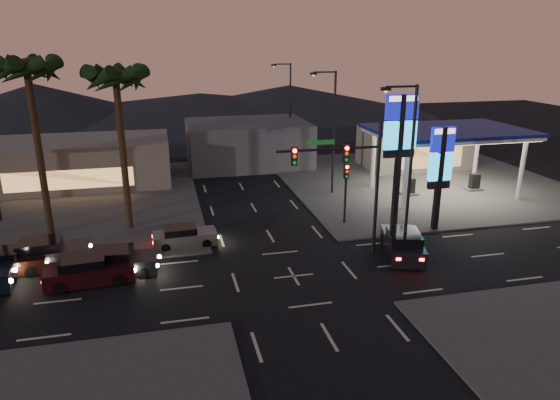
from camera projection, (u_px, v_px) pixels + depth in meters
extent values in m
plane|color=black|center=(294.00, 276.00, 27.11)|extent=(140.00, 140.00, 0.00)
cube|color=#47443F|center=(418.00, 180.00, 45.43)|extent=(24.00, 24.00, 0.12)
cube|color=#47443F|center=(40.00, 206.00, 38.41)|extent=(24.00, 24.00, 0.12)
cylinder|color=silver|center=(406.00, 177.00, 37.10)|extent=(0.36, 0.36, 5.00)
cylinder|color=silver|center=(522.00, 170.00, 39.30)|extent=(0.36, 0.36, 5.00)
cylinder|color=silver|center=(373.00, 160.00, 42.66)|extent=(0.36, 0.36, 5.00)
cylinder|color=silver|center=(477.00, 154.00, 44.86)|extent=(0.36, 0.36, 5.00)
cube|color=silver|center=(448.00, 132.00, 40.16)|extent=(12.00, 8.00, 0.50)
cube|color=white|center=(448.00, 136.00, 40.25)|extent=(11.60, 7.60, 0.06)
cube|color=navy|center=(448.00, 130.00, 40.11)|extent=(12.20, 8.20, 0.25)
cube|color=black|center=(410.00, 187.00, 40.84)|extent=(0.80, 0.50, 1.40)
cube|color=black|center=(474.00, 182.00, 42.16)|extent=(0.80, 0.50, 1.40)
cube|color=#726B5B|center=(414.00, 148.00, 49.91)|extent=(10.00, 6.00, 4.00)
cube|color=black|center=(398.00, 164.00, 32.70)|extent=(0.35, 0.35, 9.00)
cube|color=#0D1399|center=(402.00, 107.00, 31.57)|extent=(2.20, 0.30, 1.60)
cube|color=white|center=(403.00, 98.00, 31.40)|extent=(1.98, 0.32, 0.35)
cube|color=#18A5EC|center=(400.00, 135.00, 32.12)|extent=(2.20, 0.30, 1.80)
cube|color=black|center=(399.00, 153.00, 32.49)|extent=(2.09, 0.28, 0.50)
cube|color=black|center=(439.00, 180.00, 32.63)|extent=(0.35, 0.35, 7.00)
cube|color=#0D1399|center=(443.00, 139.00, 31.80)|extent=(1.60, 0.30, 1.60)
cube|color=white|center=(444.00, 131.00, 31.63)|extent=(1.44, 0.32, 0.35)
cube|color=#18A5EC|center=(440.00, 167.00, 32.35)|extent=(1.60, 0.30, 1.80)
cube|color=black|center=(438.00, 185.00, 32.72)|extent=(1.52, 0.28, 0.50)
cylinder|color=black|center=(377.00, 189.00, 28.95)|extent=(0.20, 0.20, 8.00)
cylinder|color=black|center=(329.00, 149.00, 27.53)|extent=(6.00, 0.14, 0.14)
cube|color=#0C3F14|center=(321.00, 142.00, 27.30)|extent=(1.60, 0.05, 0.25)
cube|color=black|center=(346.00, 154.00, 27.84)|extent=(0.32, 0.25, 1.00)
sphere|color=#FF0C07|center=(347.00, 148.00, 27.60)|extent=(0.22, 0.22, 0.22)
sphere|color=orange|center=(347.00, 154.00, 27.70)|extent=(0.20, 0.20, 0.20)
sphere|color=#0CB226|center=(347.00, 160.00, 27.80)|extent=(0.20, 0.20, 0.20)
cube|color=black|center=(294.00, 156.00, 27.18)|extent=(0.32, 0.25, 1.00)
sphere|color=#FF0C07|center=(295.00, 151.00, 26.94)|extent=(0.22, 0.22, 0.22)
sphere|color=orange|center=(295.00, 157.00, 27.04)|extent=(0.20, 0.20, 0.20)
sphere|color=#0CB226|center=(295.00, 163.00, 27.14)|extent=(0.20, 0.20, 0.20)
cylinder|color=black|center=(345.00, 197.00, 34.19)|extent=(0.16, 0.16, 4.00)
cube|color=black|center=(346.00, 171.00, 33.64)|extent=(0.32, 0.25, 1.00)
sphere|color=#FF0C07|center=(347.00, 167.00, 33.40)|extent=(0.22, 0.22, 0.22)
sphere|color=orange|center=(347.00, 172.00, 33.51)|extent=(0.20, 0.20, 0.20)
sphere|color=#0CB226|center=(347.00, 177.00, 33.61)|extent=(0.20, 0.20, 0.20)
cylinder|color=black|center=(410.00, 175.00, 28.05)|extent=(0.18, 0.18, 10.00)
cylinder|color=black|center=(402.00, 87.00, 26.35)|extent=(1.80, 0.12, 0.12)
cube|color=black|center=(386.00, 89.00, 26.19)|extent=(0.50, 0.25, 0.18)
sphere|color=#FFCC8C|center=(386.00, 91.00, 26.22)|extent=(0.20, 0.20, 0.20)
cylinder|color=black|center=(334.00, 135.00, 40.09)|extent=(0.18, 0.18, 10.00)
cylinder|color=black|center=(325.00, 72.00, 38.40)|extent=(1.80, 0.12, 0.12)
cube|color=black|center=(314.00, 74.00, 38.23)|extent=(0.50, 0.25, 0.18)
sphere|color=#FFCC8C|center=(314.00, 75.00, 38.27)|extent=(0.20, 0.20, 0.20)
cylinder|color=black|center=(290.00, 112.00, 53.07)|extent=(0.18, 0.18, 10.00)
cylinder|color=black|center=(282.00, 64.00, 51.37)|extent=(1.80, 0.12, 0.12)
cube|color=black|center=(274.00, 65.00, 51.21)|extent=(0.50, 0.25, 0.18)
sphere|color=#FFCC8C|center=(274.00, 66.00, 51.24)|extent=(0.20, 0.20, 0.20)
cylinder|color=black|center=(123.00, 155.00, 32.38)|extent=(0.44, 0.44, 10.20)
sphere|color=black|center=(115.00, 75.00, 30.82)|extent=(0.90, 0.90, 0.90)
cone|color=black|center=(137.00, 79.00, 31.20)|extent=(0.90, 2.74, 1.91)
cone|color=black|center=(132.00, 78.00, 31.97)|extent=(2.57, 2.57, 1.91)
cone|color=black|center=(117.00, 78.00, 32.12)|extent=(2.74, 0.90, 1.91)
cone|color=black|center=(102.00, 79.00, 31.57)|extent=(2.57, 2.57, 1.91)
cone|color=black|center=(94.00, 80.00, 30.63)|extent=(0.90, 2.74, 1.91)
cone|color=black|center=(99.00, 81.00, 29.86)|extent=(2.57, 2.57, 1.91)
cone|color=black|center=(114.00, 81.00, 29.71)|extent=(2.74, 0.90, 1.91)
cone|color=black|center=(130.00, 81.00, 30.27)|extent=(2.57, 2.57, 1.91)
cylinder|color=black|center=(40.00, 155.00, 31.19)|extent=(0.44, 0.44, 10.80)
sphere|color=black|center=(26.00, 66.00, 29.54)|extent=(0.90, 0.90, 0.90)
cone|color=black|center=(50.00, 71.00, 29.92)|extent=(0.90, 2.74, 1.91)
cone|color=black|center=(47.00, 70.00, 30.69)|extent=(2.57, 2.57, 1.91)
cone|color=black|center=(32.00, 70.00, 30.84)|extent=(2.74, 0.90, 1.91)
cone|color=black|center=(14.00, 70.00, 30.28)|extent=(2.57, 2.57, 1.91)
cone|color=black|center=(3.00, 71.00, 29.35)|extent=(0.90, 2.74, 1.91)
cone|color=black|center=(6.00, 72.00, 28.58)|extent=(2.57, 2.57, 1.91)
cone|color=black|center=(21.00, 72.00, 28.43)|extent=(2.74, 0.90, 1.91)
cone|color=black|center=(40.00, 72.00, 28.98)|extent=(2.57, 2.57, 1.91)
cube|color=#726B5B|center=(76.00, 162.00, 43.81)|extent=(16.00, 8.00, 4.00)
cube|color=#4C4C51|center=(248.00, 143.00, 50.97)|extent=(12.00, 9.00, 4.40)
cone|color=black|center=(36.00, 104.00, 76.30)|extent=(40.00, 40.00, 6.00)
cone|color=black|center=(289.00, 100.00, 85.24)|extent=(50.00, 50.00, 5.00)
cone|color=black|center=(201.00, 106.00, 82.10)|extent=(60.00, 60.00, 4.00)
cube|color=black|center=(118.00, 264.00, 27.28)|extent=(4.51, 2.28, 0.89)
cube|color=black|center=(111.00, 255.00, 27.07)|extent=(2.33, 1.90, 0.64)
cylinder|color=black|center=(146.00, 260.00, 28.31)|extent=(0.65, 0.30, 0.63)
cylinder|color=black|center=(142.00, 273.00, 26.73)|extent=(0.65, 0.30, 0.63)
cylinder|color=black|center=(96.00, 263.00, 27.98)|extent=(0.65, 0.30, 0.63)
cylinder|color=black|center=(89.00, 276.00, 26.40)|extent=(0.65, 0.30, 0.63)
sphere|color=#FFF2BF|center=(159.00, 257.00, 28.08)|extent=(0.22, 0.22, 0.22)
sphere|color=#FFF2BF|center=(157.00, 266.00, 26.96)|extent=(0.22, 0.22, 0.22)
cube|color=#FF140A|center=(79.00, 259.00, 27.54)|extent=(0.10, 0.25, 0.14)
cube|color=#FF140A|center=(74.00, 269.00, 26.42)|extent=(0.10, 0.25, 0.14)
cube|color=black|center=(90.00, 273.00, 26.26)|extent=(4.61, 2.27, 0.91)
cube|color=black|center=(82.00, 263.00, 25.98)|extent=(2.38, 1.92, 0.66)
cylinder|color=black|center=(118.00, 266.00, 27.54)|extent=(0.67, 0.30, 0.65)
cylinder|color=black|center=(119.00, 280.00, 25.98)|extent=(0.67, 0.30, 0.65)
cylinder|color=black|center=(63.00, 274.00, 26.68)|extent=(0.67, 0.30, 0.65)
cylinder|color=black|center=(60.00, 288.00, 25.12)|extent=(0.67, 0.30, 0.65)
sphere|color=#FFF2BF|center=(133.00, 261.00, 27.46)|extent=(0.22, 0.22, 0.22)
sphere|color=#FFF2BF|center=(134.00, 270.00, 26.36)|extent=(0.22, 0.22, 0.22)
cube|color=#FF140A|center=(45.00, 271.00, 26.09)|extent=(0.10, 0.26, 0.14)
cube|color=#FF140A|center=(42.00, 281.00, 24.99)|extent=(0.10, 0.26, 0.14)
sphere|color=#FFF2BF|center=(15.00, 270.00, 26.29)|extent=(0.24, 0.24, 0.24)
sphere|color=#FFF2BF|center=(11.00, 281.00, 25.11)|extent=(0.24, 0.24, 0.24)
cube|color=slate|center=(185.00, 238.00, 31.02)|extent=(3.95, 1.80, 0.79)
cube|color=black|center=(180.00, 231.00, 30.79)|extent=(2.00, 1.58, 0.57)
cylinder|color=black|center=(203.00, 235.00, 32.09)|extent=(0.57, 0.24, 0.56)
cylinder|color=black|center=(207.00, 244.00, 30.72)|extent=(0.57, 0.24, 0.56)
cylinder|color=black|center=(164.00, 239.00, 31.44)|extent=(0.57, 0.24, 0.56)
cylinder|color=black|center=(166.00, 248.00, 30.07)|extent=(0.57, 0.24, 0.56)
sphere|color=#FFF2BF|center=(215.00, 231.00, 31.99)|extent=(0.19, 0.19, 0.19)
sphere|color=#FFF2BF|center=(217.00, 237.00, 31.02)|extent=(0.19, 0.19, 0.19)
cube|color=#FF140A|center=(153.00, 236.00, 30.96)|extent=(0.08, 0.22, 0.12)
cube|color=#FF140A|center=(153.00, 243.00, 29.99)|extent=(0.08, 0.22, 0.12)
cube|color=black|center=(47.00, 256.00, 28.32)|extent=(4.67, 2.19, 0.93)
cube|color=black|center=(40.00, 246.00, 28.04)|extent=(2.38, 1.90, 0.67)
cylinder|color=black|center=(76.00, 250.00, 29.59)|extent=(0.68, 0.29, 0.66)
cylinder|color=black|center=(74.00, 263.00, 27.99)|extent=(0.68, 0.29, 0.66)
cylinder|color=black|center=(23.00, 256.00, 28.80)|extent=(0.68, 0.29, 0.66)
cylinder|color=black|center=(17.00, 269.00, 27.19)|extent=(0.68, 0.29, 0.66)
sphere|color=#FFF2BF|center=(90.00, 246.00, 29.49)|extent=(0.23, 0.23, 0.23)
sphere|color=#FFF2BF|center=(89.00, 254.00, 28.36)|extent=(0.23, 0.23, 0.23)
cube|color=#FF140A|center=(4.00, 253.00, 28.21)|extent=(0.10, 0.26, 0.15)
cube|color=#FF140A|center=(0.00, 262.00, 27.08)|extent=(0.10, 0.26, 0.15)
cube|color=black|center=(6.00, 265.00, 27.21)|extent=(4.34, 2.10, 0.86)
cylinder|color=black|center=(35.00, 260.00, 28.40)|extent=(0.63, 0.28, 0.61)
cylinder|color=black|center=(31.00, 272.00, 26.93)|extent=(0.63, 0.28, 0.61)
sphere|color=#FFF2BF|center=(49.00, 255.00, 28.32)|extent=(0.21, 0.21, 0.21)
sphere|color=#FFF2BF|center=(46.00, 263.00, 27.28)|extent=(0.21, 0.21, 0.21)
cube|color=black|center=(402.00, 245.00, 29.68)|extent=(3.17, 5.00, 0.95)
cube|color=black|center=(404.00, 238.00, 29.19)|extent=(2.37, 2.73, 0.68)
cylinder|color=black|center=(383.00, 240.00, 31.20)|extent=(0.43, 0.72, 0.67)
cylinder|color=black|center=(412.00, 240.00, 31.12)|extent=(0.43, 0.72, 0.67)
cylinder|color=black|center=(391.00, 259.00, 28.40)|extent=(0.43, 0.72, 0.67)
cylinder|color=black|center=(423.00, 260.00, 28.31)|extent=(0.43, 0.72, 0.67)
cube|color=#FF140A|center=(399.00, 259.00, 27.46)|extent=(0.28, 0.15, 0.15)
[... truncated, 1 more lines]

